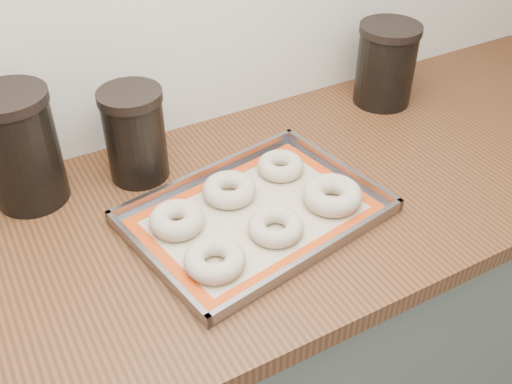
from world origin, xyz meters
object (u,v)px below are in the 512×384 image
bagel_back_mid (229,190)px  bagel_front_left (215,260)px  canister_right (386,64)px  bagel_back_right (280,166)px  bagel_back_left (177,220)px  canister_left (21,148)px  baking_tray (256,214)px  bagel_front_mid (276,227)px  bagel_front_right (332,195)px  canister_mid (135,135)px

bagel_back_mid → bagel_front_left: bearing=-124.3°
bagel_back_mid → canister_right: (0.51, 0.17, 0.08)m
bagel_front_left → bagel_back_right: size_ratio=1.11×
bagel_back_left → bagel_back_right: bagel_back_left is taller
canister_left → bagel_back_left: bearing=-47.4°
baking_tray → bagel_back_mid: 0.08m
bagel_front_mid → bagel_front_left: bearing=-169.8°
bagel_back_mid → bagel_back_right: (0.13, 0.02, -0.00)m
baking_tray → bagel_front_left: bagel_front_left is taller
bagel_front_right → canister_mid: size_ratio=0.60×
bagel_front_right → bagel_back_right: bagel_front_right is taller
bagel_front_mid → bagel_back_right: (0.11, 0.16, 0.00)m
bagel_back_mid → canister_left: size_ratio=0.45×
canister_mid → bagel_back_right: bearing=-29.2°
baking_tray → bagel_back_right: size_ratio=5.31×
bagel_front_mid → canister_right: (0.49, 0.30, 0.08)m
canister_left → canister_mid: 0.21m
bagel_front_mid → bagel_front_right: size_ratio=0.89×
canister_left → bagel_front_left: bearing=-57.6°
bagel_back_left → canister_right: bearing=17.5°
bagel_front_left → canister_right: size_ratio=0.54×
baking_tray → bagel_back_right: bagel_back_right is taller
bagel_front_left → bagel_back_mid: same height
bagel_back_right → canister_mid: canister_mid is taller
bagel_back_right → canister_right: size_ratio=0.49×
bagel_back_mid → canister_mid: canister_mid is taller
bagel_back_left → bagel_front_left: bearing=-83.0°
bagel_front_left → bagel_back_mid: 0.20m
bagel_front_mid → bagel_back_mid: 0.14m
bagel_front_right → bagel_front_mid: bearing=-170.8°
bagel_back_left → canister_right: size_ratio=0.52×
canister_left → canister_right: canister_left is taller
bagel_back_mid → canister_left: canister_left is taller
bagel_back_mid → canister_right: size_ratio=0.53×
bagel_front_right → canister_mid: canister_mid is taller
canister_left → canister_right: 0.85m
canister_right → canister_mid: bearing=-179.8°
canister_right → bagel_front_left: bearing=-152.1°
baking_tray → bagel_back_left: (-0.15, 0.04, 0.02)m
canister_left → bagel_back_right: bearing=-20.2°
bagel_front_mid → canister_mid: canister_mid is taller
bagel_front_mid → canister_left: bearing=137.4°
bagel_front_left → bagel_back_mid: (0.11, 0.16, 0.00)m
bagel_front_left → canister_left: canister_left is taller
bagel_front_mid → canister_mid: bearing=116.3°
baking_tray → bagel_back_right: 0.15m
bagel_front_left → bagel_back_right: (0.24, 0.18, -0.00)m
bagel_back_left → canister_left: bearing=132.6°
bagel_front_left → canister_mid: 0.33m
bagel_front_left → bagel_back_mid: size_ratio=1.01×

